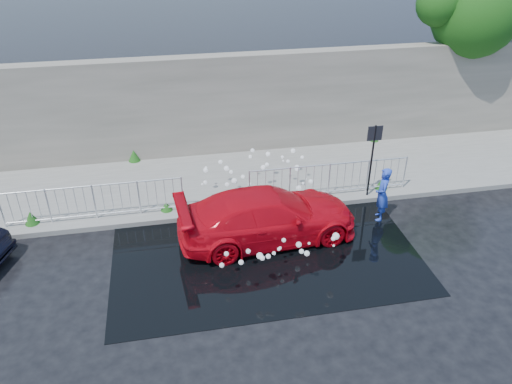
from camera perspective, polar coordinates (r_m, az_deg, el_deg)
The scene contains 13 objects.
ground at distance 12.58m, azimuth -0.29°, elevation -9.92°, with size 90.00×90.00×0.00m, color black.
pavement at distance 16.62m, azimuth -3.46°, elevation 1.34°, with size 30.00×4.00×0.15m, color slate.
curb at distance 14.92m, azimuth -2.41°, elevation -2.32°, with size 30.00×0.25×0.16m, color slate.
retaining_wall at distance 17.85m, azimuth -4.62°, elevation 9.86°, with size 30.00×0.60×3.50m, color #686458.
puddle at distance 13.42m, azimuth 1.04°, elevation -6.92°, with size 8.00×5.00×0.01m, color black.
sign_post at distance 15.28m, azimuth 13.21°, elevation 4.74°, with size 0.45×0.06×2.50m.
tree at distance 20.60m, azimuth 24.11°, elevation 18.38°, with size 4.75×3.14×6.17m.
railing_left at distance 14.94m, azimuth -18.01°, elevation -0.94°, with size 5.05×0.05×1.10m.
railing_right at distance 15.51m, azimuth 8.36°, elevation 1.55°, with size 5.05×0.05×1.10m.
weeds at distance 16.07m, azimuth -4.56°, elevation 1.23°, with size 12.17×3.93×0.41m.
water_spray at distance 14.43m, azimuth 0.81°, elevation -0.27°, with size 3.59×5.70×1.10m.
red_car at distance 13.59m, azimuth 1.37°, elevation -2.74°, with size 2.00×4.92×1.43m, color red.
person at distance 14.80m, azimuth 14.23°, elevation -0.26°, with size 0.60×0.39×1.65m, color blue.
Camera 1 is at (-1.74, -9.42, 8.15)m, focal length 35.00 mm.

